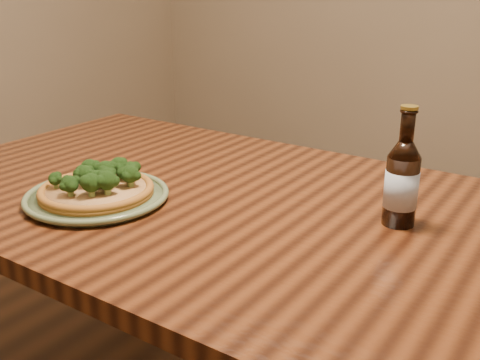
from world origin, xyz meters
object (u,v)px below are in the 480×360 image
Objects in this scene: table at (229,236)px; beer_bottle at (402,182)px; pizza at (98,187)px; plate at (97,196)px.

table is 6.72× the size of beer_bottle.
pizza is 1.05× the size of beer_bottle.
plate is 0.64m from beer_bottle.
pizza is (-0.23, -0.17, 0.12)m from table.
beer_bottle reaches higher than plate.
pizza is at bearing -178.29° from beer_bottle.
plate is at bearing -111.09° from pizza.
pizza reaches higher than plate.
pizza is at bearing -143.53° from table.
plate is at bearing -143.19° from table.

